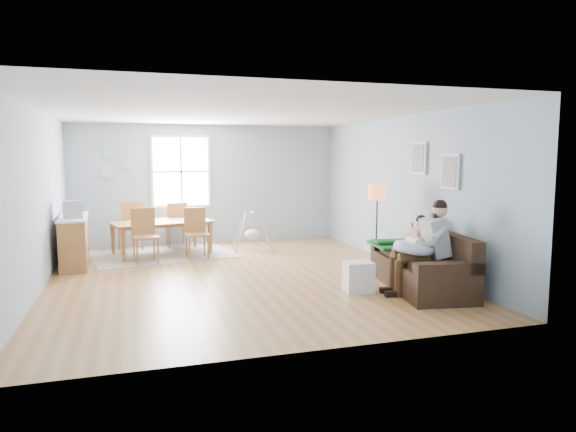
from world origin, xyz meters
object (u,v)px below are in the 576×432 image
object	(u,v)px
dining_table	(162,238)
monitor	(73,209)
floor_lamp	(377,199)
baby_swing	(252,233)
chair_ne	(177,222)
chair_nw	(131,222)
sofa	(424,268)
counter	(74,241)
toddler	(415,238)
chair_se	(196,229)
storage_cube	(358,277)
chair_sw	(144,232)
father	(424,244)

from	to	relation	value
dining_table	monitor	bearing A→B (deg)	-162.52
floor_lamp	baby_swing	distance (m)	3.10
chair_ne	baby_swing	size ratio (longest dim) A/B	1.09
dining_table	chair_nw	size ratio (longest dim) A/B	1.85
sofa	counter	bearing A→B (deg)	147.69
chair_nw	baby_swing	xyz separation A→B (m)	(2.44, -0.68, -0.24)
toddler	chair_se	bearing A→B (deg)	133.23
toddler	dining_table	xyz separation A→B (m)	(-3.57, 3.72, -0.39)
chair_ne	chair_se	bearing A→B (deg)	-78.95
storage_cube	chair_ne	size ratio (longest dim) A/B	0.45
storage_cube	chair_ne	bearing A→B (deg)	115.85
dining_table	baby_swing	distance (m)	1.85
toddler	chair_ne	size ratio (longest dim) A/B	0.88
chair_sw	monitor	distance (m)	1.31
counter	baby_swing	distance (m)	3.49
chair_sw	chair_ne	xyz separation A→B (m)	(0.72, 1.50, -0.02)
chair_sw	baby_swing	distance (m)	2.31
sofa	chair_ne	xyz separation A→B (m)	(-3.26, 4.69, 0.26)
storage_cube	counter	world-z (taller)	counter
sofa	monitor	xyz separation A→B (m)	(-5.18, 2.99, 0.76)
chair_ne	baby_swing	distance (m)	1.73
toddler	chair_nw	world-z (taller)	toddler
toddler	sofa	bearing A→B (deg)	-78.67
toddler	chair_nw	size ratio (longest dim) A/B	0.83
monitor	floor_lamp	bearing A→B (deg)	-17.90
dining_table	chair_se	bearing A→B (deg)	-57.03
floor_lamp	storage_cube	world-z (taller)	floor_lamp
chair_sw	monitor	size ratio (longest dim) A/B	2.89
toddler	floor_lamp	xyz separation A→B (m)	(-0.08, 1.14, 0.51)
storage_cube	chair_se	xyz separation A→B (m)	(-1.96, 3.26, 0.34)
father	toddler	bearing A→B (deg)	73.99
chair_se	chair_nw	world-z (taller)	chair_nw
chair_sw	chair_se	xyz separation A→B (m)	(0.98, 0.17, -0.02)
storage_cube	monitor	world-z (taller)	monitor
chair_se	dining_table	bearing A→B (deg)	136.78
chair_se	monitor	bearing A→B (deg)	-170.20
storage_cube	dining_table	xyz separation A→B (m)	(-2.57, 3.83, 0.12)
floor_lamp	dining_table	distance (m)	4.44
chair_ne	monitor	world-z (taller)	monitor
floor_lamp	chair_ne	world-z (taller)	floor_lamp
sofa	father	bearing A→B (deg)	-123.67
chair_nw	monitor	xyz separation A→B (m)	(-0.97, -1.53, 0.45)
father	toddler	distance (m)	0.51
chair_sw	floor_lamp	bearing A→B (deg)	-25.52
monitor	baby_swing	size ratio (longest dim) A/B	0.39
toddler	chair_nw	bearing A→B (deg)	134.11
chair_sw	chair_ne	world-z (taller)	chair_sw
floor_lamp	dining_table	xyz separation A→B (m)	(-3.49, 2.59, -0.90)
sofa	chair_ne	distance (m)	5.72
dining_table	chair_se	world-z (taller)	chair_se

